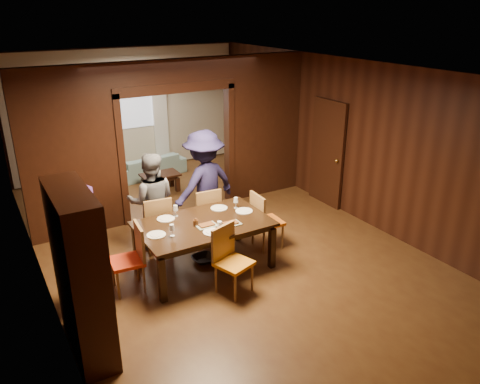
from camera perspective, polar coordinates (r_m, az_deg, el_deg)
floor at (r=7.99m, az=-2.52°, el=-6.31°), size 9.00×9.00×0.00m
ceiling at (r=7.10m, az=-2.92°, el=14.80°), size 5.50×9.00×0.02m
room_walls at (r=9.05m, az=-8.37°, el=7.14°), size 5.52×9.01×2.90m
person_purple at (r=6.44m, az=-18.43°, el=-6.36°), size 0.54×0.69×1.69m
person_grey at (r=7.68m, az=-10.70°, el=-1.15°), size 0.96×0.86×1.63m
person_navy at (r=7.93m, az=-4.36°, el=0.88°), size 1.34×0.95×1.88m
sofa at (r=11.23m, az=-11.09°, el=3.18°), size 1.78×0.88×0.50m
serving_bowl at (r=7.11m, az=-4.64°, el=-2.86°), size 0.36×0.36×0.09m
dining_table at (r=7.16m, az=-4.39°, el=-6.46°), size 1.94×1.21×0.76m
coffee_table at (r=10.24m, az=-9.65°, el=1.14°), size 0.80×0.50×0.40m
chair_left at (r=6.75m, az=-13.64°, el=-7.98°), size 0.48×0.48×0.97m
chair_right at (r=7.70m, az=3.41°, el=-3.43°), size 0.46×0.46×0.97m
chair_far_l at (r=7.71m, az=-10.15°, el=-3.73°), size 0.49×0.49×0.97m
chair_far_r at (r=7.94m, az=-4.32°, el=-2.65°), size 0.47×0.47×0.97m
chair_near at (r=6.51m, az=-0.74°, el=-8.46°), size 0.56×0.56×0.97m
hutch at (r=5.54m, az=-18.87°, el=-9.46°), size 0.40×1.20×2.00m
door_right at (r=9.41m, az=10.59°, el=4.68°), size 0.06×0.90×2.10m
window_far at (r=11.36m, az=-13.49°, el=10.79°), size 1.20×0.03×1.30m
curtain_left at (r=11.22m, az=-16.89°, el=7.96°), size 0.35×0.06×2.40m
curtain_right at (r=11.65m, az=-9.69°, el=9.08°), size 0.35×0.06×2.40m
plate_left at (r=6.70m, az=-10.17°, el=-5.16°), size 0.27×0.27×0.01m
plate_far_l at (r=7.16m, az=-9.03°, el=-3.24°), size 0.27×0.27×0.01m
plate_far_r at (r=7.44m, az=-2.57°, el=-1.97°), size 0.27×0.27×0.01m
plate_right at (r=7.33m, az=0.49°, el=-2.33°), size 0.27×0.27×0.01m
plate_near at (r=6.69m, az=-3.39°, el=-4.88°), size 0.27×0.27×0.01m
platter_a at (r=6.86m, az=-4.10°, el=-4.05°), size 0.30×0.20×0.04m
platter_b at (r=6.90m, az=-1.16°, el=-3.86°), size 0.30×0.20×0.04m
wineglass_left at (r=6.60m, az=-8.30°, el=-4.65°), size 0.08×0.08×0.18m
wineglass_far at (r=7.20m, az=-7.85°, el=-2.29°), size 0.08×0.08×0.18m
wineglass_right at (r=7.42m, az=-0.51°, el=-1.33°), size 0.08×0.08×0.18m
tumbler at (r=6.71m, az=-2.50°, el=-4.16°), size 0.07×0.07×0.14m
condiment_jar at (r=6.88m, az=-5.40°, el=-3.68°), size 0.08×0.08×0.11m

